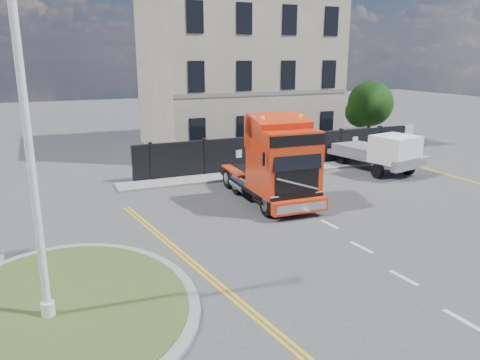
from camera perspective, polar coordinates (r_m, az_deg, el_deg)
name	(u,v)px	position (r m, az deg, el deg)	size (l,w,h in m)	color
ground	(258,232)	(17.88, 2.23, -6.32)	(120.00, 120.00, 0.00)	#424244
traffic_island	(69,304)	(13.61, -20.15, -14.06)	(6.80, 6.80, 0.17)	gray
hoarding_fence	(292,150)	(28.23, 6.40, 3.62)	(18.80, 0.25, 2.00)	black
georgian_building	(235,66)	(34.19, -0.58, 13.71)	(12.30, 10.30, 12.80)	beige
tree	(368,106)	(34.84, 15.32, 8.73)	(3.20, 3.20, 4.80)	#382619
pavement_far	(291,170)	(27.40, 6.27, 1.27)	(20.00, 1.60, 0.12)	gray
truck	(277,166)	(20.75, 4.52, 1.75)	(2.67, 6.65, 3.94)	black
flatbed_pickup	(386,152)	(27.55, 17.43, 3.22)	(3.25, 5.80, 2.26)	slate
lamppost_island	(29,149)	(11.71, -24.31, 3.49)	(0.26, 0.52, 8.48)	white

